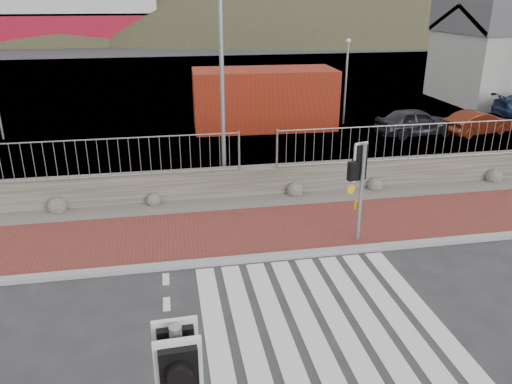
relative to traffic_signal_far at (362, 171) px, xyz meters
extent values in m
plane|color=#28282B|center=(-1.91, -3.48, -1.95)|extent=(220.00, 220.00, 0.00)
cube|color=maroon|center=(-1.91, 1.02, -1.91)|extent=(40.00, 3.00, 0.08)
cube|color=gray|center=(-1.91, -0.48, -1.90)|extent=(40.00, 0.25, 0.12)
cube|color=silver|center=(-4.01, -3.48, -1.94)|extent=(0.42, 5.60, 0.01)
cube|color=silver|center=(-3.41, -3.48, -1.94)|extent=(0.42, 5.60, 0.01)
cube|color=silver|center=(-2.81, -3.48, -1.94)|extent=(0.42, 5.60, 0.01)
cube|color=silver|center=(-2.21, -3.48, -1.94)|extent=(0.42, 5.60, 0.01)
cube|color=silver|center=(-1.61, -3.48, -1.94)|extent=(0.42, 5.60, 0.01)
cube|color=silver|center=(-1.01, -3.48, -1.94)|extent=(0.42, 5.60, 0.01)
cube|color=silver|center=(-0.41, -3.48, -1.94)|extent=(0.42, 5.60, 0.01)
cube|color=silver|center=(0.19, -3.48, -1.94)|extent=(0.42, 5.60, 0.01)
cube|color=#59544C|center=(-1.91, 3.02, -1.92)|extent=(40.00, 1.50, 0.06)
cube|color=#4A463D|center=(-1.91, 3.82, -1.50)|extent=(40.00, 0.60, 0.90)
cylinder|color=gray|center=(-6.71, 3.67, 0.15)|extent=(8.40, 0.04, 0.04)
cylinder|color=gray|center=(-2.51, 3.67, -0.45)|extent=(0.07, 0.07, 1.20)
cylinder|color=gray|center=(2.89, 3.67, 0.15)|extent=(8.40, 0.04, 0.04)
cylinder|color=gray|center=(-1.31, 3.67, -0.45)|extent=(0.07, 0.07, 1.20)
cube|color=#4C4C4F|center=(-1.91, 24.42, -1.95)|extent=(120.00, 40.00, 0.50)
cube|color=#3F4C54|center=(-1.91, 59.42, -1.95)|extent=(220.00, 50.00, 0.05)
ellipsoid|color=#2E3520|center=(-16.91, 84.42, -21.95)|extent=(106.40, 68.40, 76.00)
ellipsoid|color=#2E3520|center=(28.09, 84.42, -27.95)|extent=(140.00, 90.00, 100.00)
cube|color=black|center=(-4.72, -7.06, 0.56)|extent=(0.46, 0.28, 1.17)
cylinder|color=gray|center=(0.04, 0.01, -0.61)|extent=(0.11, 0.11, 2.67)
cube|color=#DEA60D|center=(0.04, 0.01, -0.94)|extent=(0.15, 0.11, 0.21)
cube|color=black|center=(0.04, 0.01, 0.20)|extent=(0.43, 0.34, 1.00)
sphere|color=red|center=(0.04, 0.01, 0.49)|extent=(0.14, 0.14, 0.14)
cube|color=black|center=(-0.28, -0.09, 0.06)|extent=(0.25, 0.21, 0.48)
cylinder|color=gray|center=(-2.88, 4.62, 2.16)|extent=(0.14, 0.14, 8.22)
cube|color=maroon|center=(0.02, 12.44, -0.55)|extent=(6.79, 3.02, 2.79)
imported|color=black|center=(6.55, 9.72, -1.32)|extent=(3.80, 1.79, 1.26)
imported|color=#50170B|center=(9.48, 9.36, -1.41)|extent=(3.45, 1.84, 1.08)
camera|label=1|loc=(-4.67, -10.97, 4.03)|focal=35.00mm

